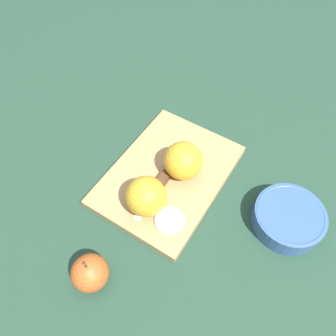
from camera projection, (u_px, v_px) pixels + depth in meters
name	position (u px, v px, depth m)	size (l,w,h in m)	color
ground_plane	(168.00, 177.00, 0.77)	(4.00, 4.00, 0.00)	#1E3828
cutting_board	(168.00, 175.00, 0.77)	(0.37, 0.29, 0.02)	#A37A4C
apple_half_left	(183.00, 161.00, 0.73)	(0.09, 0.09, 0.09)	gold
apple_half_right	(146.00, 196.00, 0.67)	(0.09, 0.09, 0.09)	gold
knife	(163.00, 180.00, 0.74)	(0.15, 0.04, 0.02)	silver
apple_slice	(170.00, 220.00, 0.69)	(0.06, 0.06, 0.01)	beige
apple_whole	(90.00, 273.00, 0.61)	(0.07, 0.07, 0.08)	#AD4C1E
bowl	(289.00, 218.00, 0.69)	(0.15, 0.15, 0.05)	#33517F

